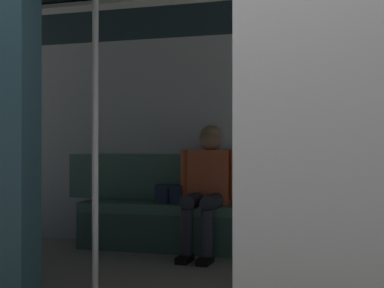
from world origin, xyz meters
The scene contains 6 objects.
train_car centered at (0.06, -1.28, 1.46)m, with size 6.40×2.91×2.18m.
bench_seat centered at (0.00, -2.40, 0.34)m, with size 2.92×0.44×0.44m.
person_seated centered at (0.21, -2.35, 0.67)m, with size 0.55×0.69×1.17m.
handbag centered at (0.59, -2.43, 0.53)m, with size 0.26×0.15×0.17m.
book centered at (-0.14, -2.44, 0.46)m, with size 0.15×0.22×0.03m, color #B22D2D.
grab_pole_door centered at (0.41, -0.52, 1.02)m, with size 0.04×0.04×2.04m, color silver.
Camera 1 is at (-0.83, 1.99, 0.98)m, focal length 46.32 mm.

